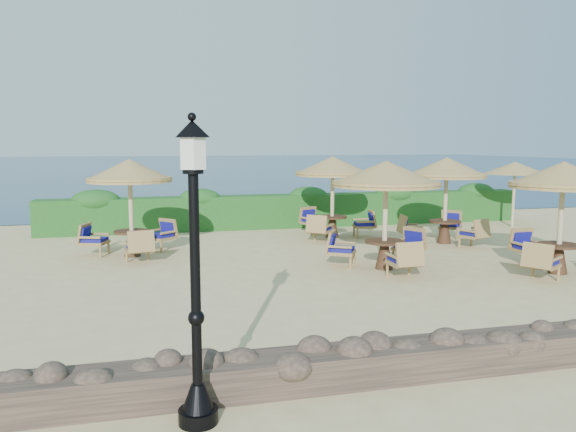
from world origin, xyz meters
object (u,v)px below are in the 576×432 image
(cafe_set_3, at_px, (332,182))
(extra_parasol, at_px, (515,168))
(lamp_post, at_px, (196,286))
(cafe_set_4, at_px, (446,185))
(cafe_set_0, at_px, (386,193))
(cafe_set_1, at_px, (562,197))
(cafe_set_2, at_px, (130,192))

(cafe_set_3, bearing_deg, extra_parasol, 5.02)
(lamp_post, xyz_separation_m, cafe_set_4, (8.40, 9.53, 0.25))
(cafe_set_4, bearing_deg, lamp_post, -131.41)
(extra_parasol, xyz_separation_m, cafe_set_0, (-7.47, -5.36, -0.30))
(cafe_set_0, xyz_separation_m, cafe_set_3, (0.23, 4.73, -0.06))
(cafe_set_0, height_order, cafe_set_3, same)
(cafe_set_0, bearing_deg, extra_parasol, 35.67)
(cafe_set_1, relative_size, cafe_set_4, 1.01)
(extra_parasol, distance_m, cafe_set_3, 7.28)
(lamp_post, height_order, cafe_set_4, lamp_post)
(lamp_post, xyz_separation_m, extra_parasol, (12.60, 12.00, 0.62))
(cafe_set_0, height_order, cafe_set_2, same)
(cafe_set_1, xyz_separation_m, cafe_set_2, (-9.87, 4.59, -0.06))
(cafe_set_2, distance_m, cafe_set_4, 9.34)
(cafe_set_4, bearing_deg, cafe_set_0, -138.58)
(extra_parasol, relative_size, cafe_set_3, 0.88)
(cafe_set_3, relative_size, cafe_set_4, 1.00)
(lamp_post, distance_m, cafe_set_4, 12.71)
(cafe_set_1, xyz_separation_m, cafe_set_4, (-0.53, 4.34, -0.02))
(cafe_set_0, relative_size, cafe_set_4, 1.01)
(cafe_set_1, height_order, cafe_set_2, same)
(cafe_set_3, bearing_deg, lamp_post, -115.24)
(extra_parasol, xyz_separation_m, cafe_set_1, (-3.66, -6.81, -0.35))
(cafe_set_2, height_order, cafe_set_4, same)
(cafe_set_2, bearing_deg, lamp_post, -84.56)
(lamp_post, xyz_separation_m, cafe_set_1, (8.94, 5.19, 0.27))
(extra_parasol, distance_m, cafe_set_2, 13.72)
(cafe_set_1, bearing_deg, lamp_post, -149.88)
(lamp_post, xyz_separation_m, cafe_set_3, (5.36, 11.36, 0.26))
(lamp_post, bearing_deg, cafe_set_0, 52.31)
(cafe_set_1, relative_size, cafe_set_2, 1.02)
(cafe_set_1, distance_m, cafe_set_4, 4.37)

